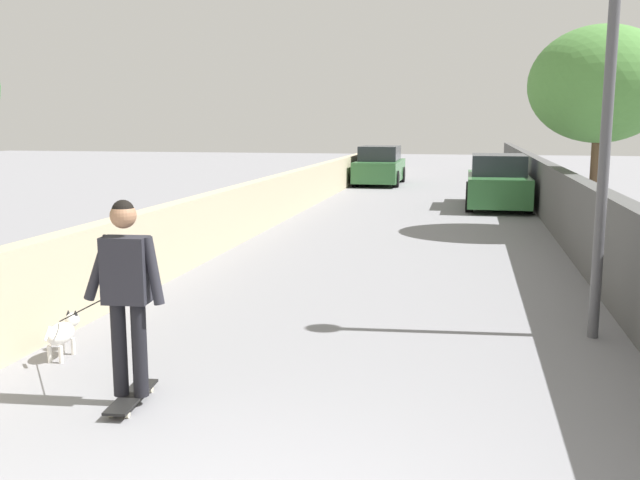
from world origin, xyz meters
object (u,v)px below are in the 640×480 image
Objects in this scene: dog at (62,332)px; lamp_post at (610,74)px; car_near at (498,183)px; person_skateboarder at (126,283)px; car_far at (380,167)px; tree_right_mid at (600,85)px; skateboard at (132,397)px.

lamp_post is at bearing -71.08° from dog.
car_near is at bearing -18.62° from dog.
car_far is at bearing 1.73° from person_skateboarder.
person_skateboarder is 22.78m from car_far.
dog is (-9.79, 6.77, -2.97)m from tree_right_mid.
person_skateboarder is 0.41× the size of car_near.
lamp_post reaches higher than person_skateboarder.
car_near is (14.65, -4.94, 0.44)m from dog.
dog is 0.34× the size of car_near.
dog is at bearing 178.46° from car_far.
tree_right_mid reaches higher than person_skateboarder.
car_far is (19.88, 4.95, -2.23)m from lamp_post.
car_near is at bearing -13.19° from person_skateboarder.
lamp_post is 5.48m from person_skateboarder.
tree_right_mid is 12.27m from dog.
person_skateboarder reaches higher than skateboard.
dog is 0.35× the size of car_far.
tree_right_mid is 2.62× the size of person_skateboarder.
car_far is (22.77, 0.69, 0.65)m from skateboard.
tree_right_mid is 12.51m from skateboard.
skateboard is 22.79m from car_far.
car_near is 1.02× the size of car_far.
skateboard is 0.58× the size of dog.
car_near reaches higher than skateboard.
skateboard is 16.08m from car_near.
person_skateboarder is at bearing -135.00° from skateboard.
lamp_post is at bearing -55.91° from skateboard.
lamp_post is 6.43m from dog.
car_near is (15.64, -3.66, -0.37)m from person_skateboarder.
car_far is (11.99, 6.18, -2.53)m from tree_right_mid.
person_skateboarder reaches higher than dog.
lamp_post is 12.96m from car_near.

